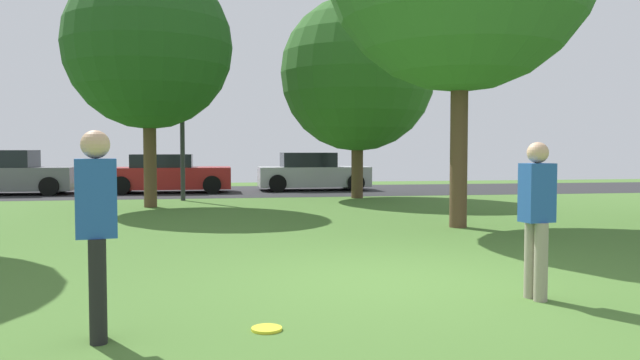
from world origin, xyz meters
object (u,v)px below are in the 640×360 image
Objects in this scene: frisbee_disc at (267,329)px; street_lamp_post at (182,127)px; oak_tree_center at (148,46)px; parked_car_grey at (8,174)px; person_catcher at (97,225)px; parked_car_silver at (312,173)px; maple_tree_near at (357,74)px; person_thrower at (537,213)px; parked_car_red at (168,175)px.

street_lamp_post is at bearing 95.71° from frisbee_disc.
oak_tree_center is at bearing -110.14° from street_lamp_post.
street_lamp_post reaches higher than parked_car_grey.
person_catcher is 0.42× the size of parked_car_silver.
maple_tree_near is 1.54× the size of parked_car_silver.
oak_tree_center is (-6.24, -2.13, 0.37)m from maple_tree_near.
person_thrower is 0.40× the size of parked_car_silver.
maple_tree_near reaches higher than parked_car_red.
person_catcher is at bearing -177.15° from frisbee_disc.
maple_tree_near is 3.89× the size of person_thrower.
person_catcher is 14.17m from street_lamp_post.
maple_tree_near is 6.60m from oak_tree_center.
maple_tree_near is 7.85m from parked_car_red.
parked_car_silver is at bearing 79.87° from frisbee_disc.
frisbee_disc is 19.09m from parked_car_grey.
person_thrower is at bearing 12.62° from frisbee_disc.
frisbee_disc is at bearing -79.76° from oak_tree_center.
street_lamp_post is (-4.63, -4.02, 1.59)m from parked_car_silver.
person_catcher is at bearing -89.94° from street_lamp_post.
frisbee_disc is at bearing -100.13° from parked_car_silver.
frisbee_disc is 14.29m from street_lamp_post.
maple_tree_near is 5.23m from parked_car_silver.
parked_car_grey is (-11.56, 3.44, -3.26)m from maple_tree_near.
oak_tree_center is at bearing -75.50° from person_thrower.
person_thrower is (-1.19, -13.46, -3.05)m from maple_tree_near.
street_lamp_post reaches higher than parked_car_red.
maple_tree_near is 1.46× the size of parked_car_red.
maple_tree_near is 13.85m from person_thrower.
frisbee_disc is at bearing -84.29° from street_lamp_post.
parked_car_red is at bearing -175.13° from parked_car_silver.
oak_tree_center is at bearing 84.18° from person_catcher.
oak_tree_center reaches higher than parked_car_grey.
parked_car_silver is (5.39, 6.09, -3.67)m from oak_tree_center.
person_catcher is at bearing -70.91° from parked_car_grey.
street_lamp_post is at bearing -29.92° from parked_car_grey.
person_catcher is (-4.27, -0.71, 0.05)m from person_thrower.
parked_car_grey is (-10.36, 16.90, -0.21)m from person_thrower.
person_thrower reaches higher than parked_car_grey.
oak_tree_center reaches higher than person_thrower.
person_catcher is 6.42× the size of frisbee_disc.
parked_car_silver is at bearing 102.03° from maple_tree_near.
person_catcher reaches higher than person_thrower.
person_thrower is at bearing 0.00° from person_catcher.
street_lamp_post is at bearing -179.40° from maple_tree_near.
maple_tree_near is 3.70× the size of person_catcher.
person_thrower reaches higher than frisbee_disc.
oak_tree_center is 1.46× the size of street_lamp_post.
person_thrower is at bearing -91.14° from parked_car_silver.
maple_tree_near reaches higher than frisbee_disc.
person_thrower is 0.38× the size of parked_car_red.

